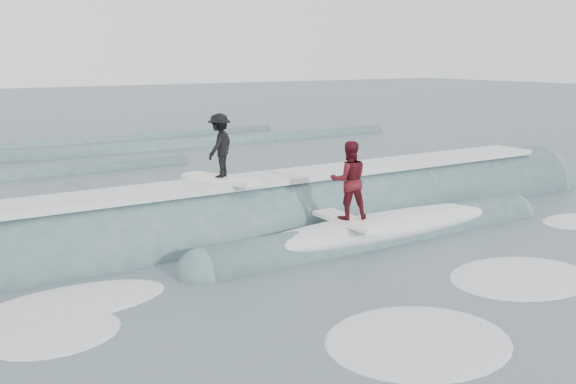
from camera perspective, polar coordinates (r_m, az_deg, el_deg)
ground at (r=12.48m, az=7.32°, el=-7.33°), size 160.00×160.00×0.00m
breaking_wave at (r=15.44m, az=-0.81°, el=-3.29°), size 22.66×4.02×2.48m
surfer_black at (r=14.58m, az=-6.07°, el=3.75°), size 1.23×2.06×1.55m
surfer_red at (r=13.90m, az=5.43°, el=0.66°), size 1.01×2.01×1.80m
whitewater at (r=12.04m, az=12.85°, el=-8.28°), size 15.13×6.78×0.10m
far_swells at (r=27.76m, az=-18.40°, el=2.90°), size 35.17×8.65×0.80m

